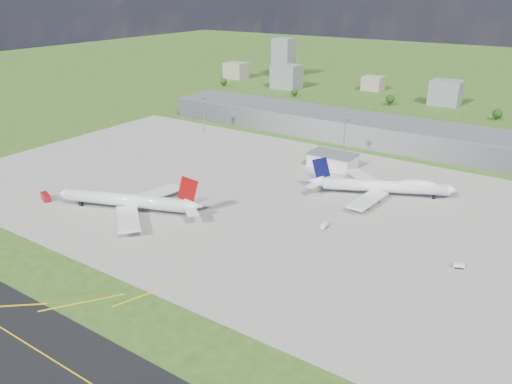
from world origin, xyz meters
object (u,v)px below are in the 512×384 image
Objects in this scene: fire_truck at (46,197)px; van_white_far at (459,266)px; airliner_red_twin at (131,201)px; tug_yellow at (157,199)px; airliner_blue_quad at (384,186)px; van_white_near at (324,226)px.

fire_truck reaches higher than van_white_far.
airliner_red_twin reaches higher than fire_truck.
tug_yellow is at bearing 53.61° from fire_truck.
airliner_red_twin reaches higher than airliner_blue_quad.
tug_yellow is at bearing 166.29° from van_white_far.
airliner_red_twin is 19.62× the size of tug_yellow.
fire_truck is at bearing 173.70° from van_white_far.
airliner_red_twin is 16.97m from tug_yellow.
airliner_blue_quad is (92.72, 85.11, -0.07)m from airliner_red_twin.
tug_yellow is 0.83× the size of van_white_far.
van_white_far is at bearing 173.27° from airliner_red_twin.
airliner_red_twin is at bearing -162.37° from airliner_blue_quad.
van_white_far is (142.07, 33.12, -4.38)m from airliner_red_twin.
fire_truck reaches higher than van_white_near.
airliner_red_twin is 8.51× the size of fire_truck.
tug_yellow is (-91.83, -68.80, -4.54)m from airliner_blue_quad.
fire_truck is at bearing 179.05° from tug_yellow.
van_white_near is at bearing -21.48° from tug_yellow.
tug_yellow is at bearing -113.00° from airliner_red_twin.
airliner_red_twin is 16.31× the size of van_white_far.
airliner_blue_quad is 18.96× the size of tug_yellow.
tug_yellow is 0.81× the size of van_white_near.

